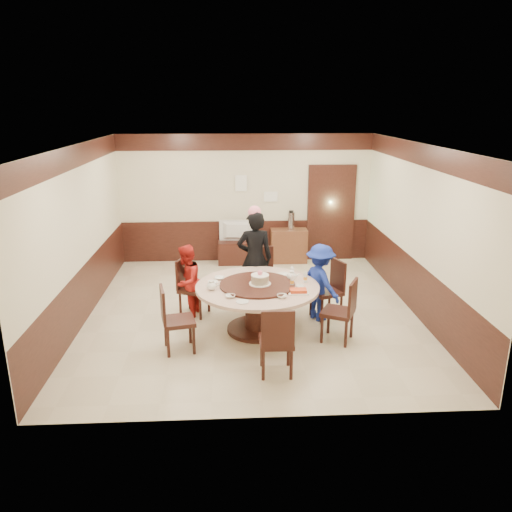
{
  "coord_description": "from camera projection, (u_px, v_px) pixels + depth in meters",
  "views": [
    {
      "loc": [
        -0.36,
        -7.86,
        3.42
      ],
      "look_at": [
        0.05,
        -0.33,
        1.1
      ],
      "focal_mm": 35.0,
      "sensor_mm": 36.0,
      "label": 1
    }
  ],
  "objects": [
    {
      "name": "chair_5",
      "position": [
        339.0,
        322.0,
        7.42
      ],
      "size": [
        0.6,
        0.59,
        0.97
      ],
      "rotation": [
        0.0,
        0.0,
        7.39
      ],
      "color": "black",
      "rests_on": "ground"
    },
    {
      "name": "bowl_3",
      "position": [
        300.0,
        287.0,
        7.5
      ],
      "size": [
        0.13,
        0.13,
        0.04
      ],
      "primitive_type": "imported",
      "color": "white",
      "rests_on": "banquet_table"
    },
    {
      "name": "chair_3",
      "position": [
        178.0,
        331.0,
        7.12
      ],
      "size": [
        0.53,
        0.52,
        0.97
      ],
      "rotation": [
        0.0,
        0.0,
        4.93
      ],
      "color": "black",
      "rests_on": "ground"
    },
    {
      "name": "person_standing",
      "position": [
        255.0,
        259.0,
        8.62
      ],
      "size": [
        0.64,
        0.44,
        1.68
      ],
      "primitive_type": "imported",
      "rotation": [
        0.0,
        0.0,
        3.2
      ],
      "color": "black",
      "rests_on": "ground"
    },
    {
      "name": "bottle_1",
      "position": [
        305.0,
        278.0,
        7.72
      ],
      "size": [
        0.06,
        0.06,
        0.16
      ],
      "primitive_type": "cylinder",
      "color": "white",
      "rests_on": "banquet_table"
    },
    {
      "name": "bowl_1",
      "position": [
        282.0,
        296.0,
        7.13
      ],
      "size": [
        0.15,
        0.15,
        0.05
      ],
      "primitive_type": "imported",
      "color": "white",
      "rests_on": "banquet_table"
    },
    {
      "name": "shrimp_platter",
      "position": [
        298.0,
        291.0,
        7.3
      ],
      "size": [
        0.3,
        0.2,
        0.06
      ],
      "color": "white",
      "rests_on": "banquet_table"
    },
    {
      "name": "bowl_2",
      "position": [
        230.0,
        296.0,
        7.15
      ],
      "size": [
        0.14,
        0.14,
        0.04
      ],
      "primitive_type": "imported",
      "color": "white",
      "rests_on": "banquet_table"
    },
    {
      "name": "person_red",
      "position": [
        187.0,
        282.0,
        8.18
      ],
      "size": [
        0.61,
        0.7,
        1.23
      ],
      "primitive_type": "imported",
      "rotation": [
        0.0,
        0.0,
        4.44
      ],
      "color": "#B11C17",
      "rests_on": "ground"
    },
    {
      "name": "room",
      "position": [
        253.0,
        251.0,
        8.22
      ],
      "size": [
        6.0,
        6.04,
        2.84
      ],
      "color": "beige",
      "rests_on": "ground"
    },
    {
      "name": "notice_left",
      "position": [
        241.0,
        183.0,
        10.83
      ],
      "size": [
        0.25,
        0.0,
        0.35
      ],
      "primitive_type": "cube",
      "color": "white",
      "rests_on": "room"
    },
    {
      "name": "saucer_far",
      "position": [
        283.0,
        274.0,
        8.11
      ],
      "size": [
        0.18,
        0.18,
        0.01
      ],
      "primitive_type": "cylinder",
      "color": "white",
      "rests_on": "banquet_table"
    },
    {
      "name": "saucer_near",
      "position": [
        242.0,
        302.0,
        6.98
      ],
      "size": [
        0.18,
        0.18,
        0.01
      ],
      "primitive_type": "cylinder",
      "color": "white",
      "rests_on": "banquet_table"
    },
    {
      "name": "television",
      "position": [
        237.0,
        231.0,
        10.93
      ],
      "size": [
        0.8,
        0.17,
        0.46
      ],
      "primitive_type": "imported",
      "rotation": [
        0.0,
        0.0,
        3.05
      ],
      "color": "gray",
      "rests_on": "tv_stand"
    },
    {
      "name": "bottle_2",
      "position": [
        292.0,
        272.0,
        7.96
      ],
      "size": [
        0.06,
        0.06,
        0.16
      ],
      "primitive_type": "cylinder",
      "color": "white",
      "rests_on": "banquet_table"
    },
    {
      "name": "bowl_4",
      "position": [
        213.0,
        283.0,
        7.68
      ],
      "size": [
        0.16,
        0.16,
        0.04
      ],
      "primitive_type": "imported",
      "color": "white",
      "rests_on": "banquet_table"
    },
    {
      "name": "chair_0",
      "position": [
        327.0,
        300.0,
        8.24
      ],
      "size": [
        0.57,
        0.57,
        0.97
      ],
      "rotation": [
        0.0,
        0.0,
        1.93
      ],
      "color": "black",
      "rests_on": "ground"
    },
    {
      "name": "teapot_left",
      "position": [
        212.0,
        286.0,
        7.42
      ],
      "size": [
        0.17,
        0.15,
        0.13
      ],
      "primitive_type": "ellipsoid",
      "color": "white",
      "rests_on": "banquet_table"
    },
    {
      "name": "side_cabinet",
      "position": [
        289.0,
        246.0,
        11.12
      ],
      "size": [
        0.8,
        0.4,
        0.75
      ],
      "primitive_type": "cube",
      "color": "brown",
      "rests_on": "ground"
    },
    {
      "name": "tv_stand",
      "position": [
        237.0,
        252.0,
        11.07
      ],
      "size": [
        0.85,
        0.45,
        0.5
      ],
      "primitive_type": "cube",
      "color": "black",
      "rests_on": "ground"
    },
    {
      "name": "person_blue",
      "position": [
        320.0,
        283.0,
        8.07
      ],
      "size": [
        0.83,
        0.95,
        1.27
      ],
      "primitive_type": "imported",
      "rotation": [
        0.0,
        0.0,
        2.11
      ],
      "color": "navy",
      "rests_on": "ground"
    },
    {
      "name": "bottle_0",
      "position": [
        292.0,
        281.0,
        7.57
      ],
      "size": [
        0.06,
        0.06,
        0.16
      ],
      "primitive_type": "cylinder",
      "color": "white",
      "rests_on": "banquet_table"
    },
    {
      "name": "thermos",
      "position": [
        291.0,
        221.0,
        10.96
      ],
      "size": [
        0.15,
        0.15,
        0.38
      ],
      "primitive_type": "cylinder",
      "color": "silver",
      "rests_on": "side_cabinet"
    },
    {
      "name": "birthday_cake",
      "position": [
        260.0,
        279.0,
        7.57
      ],
      "size": [
        0.34,
        0.34,
        0.22
      ],
      "color": "white",
      "rests_on": "banquet_table"
    },
    {
      "name": "chair_1",
      "position": [
        263.0,
        285.0,
        8.92
      ],
      "size": [
        0.45,
        0.46,
        0.97
      ],
      "rotation": [
        0.0,
        0.0,
        3.17
      ],
      "color": "black",
      "rests_on": "ground"
    },
    {
      "name": "teapot_right",
      "position": [
        292.0,
        276.0,
        7.84
      ],
      "size": [
        0.17,
        0.15,
        0.13
      ],
      "primitive_type": "ellipsoid",
      "color": "white",
      "rests_on": "banquet_table"
    },
    {
      "name": "bowl_0",
      "position": [
        219.0,
        278.0,
        7.88
      ],
      "size": [
        0.16,
        0.16,
        0.04
      ],
      "primitive_type": "imported",
      "color": "white",
      "rests_on": "banquet_table"
    },
    {
      "name": "chair_2",
      "position": [
        193.0,
        297.0,
        8.35
      ],
      "size": [
        0.57,
        0.57,
        0.97
      ],
      "rotation": [
        0.0,
        0.0,
        4.35
      ],
      "color": "black",
      "rests_on": "ground"
    },
    {
      "name": "chair_4",
      "position": [
        276.0,
        353.0,
        6.5
      ],
      "size": [
        0.45,
        0.46,
        0.97
      ],
      "rotation": [
        0.0,
        0.0,
        6.27
      ],
      "color": "black",
      "rests_on": "ground"
    },
    {
      "name": "notice_right",
      "position": [
        271.0,
        197.0,
        10.95
      ],
      "size": [
        0.3,
        0.0,
        0.22
      ],
      "primitive_type": "cube",
      "color": "white",
      "rests_on": "room"
    },
    {
      "name": "banquet_table",
      "position": [
        257.0,
        299.0,
        7.68
      ],
      "size": [
        1.89,
        1.89,
        0.78
      ],
      "color": "black",
      "rests_on": "ground"
    }
  ]
}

